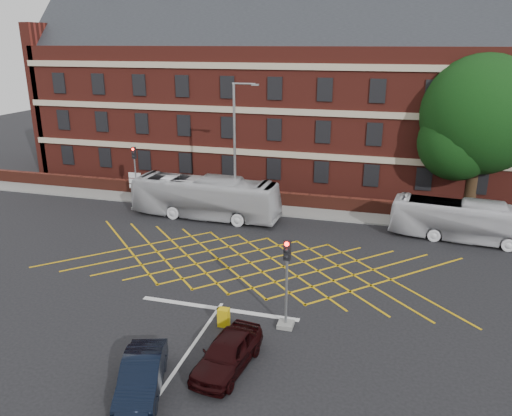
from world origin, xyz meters
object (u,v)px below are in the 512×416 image
(bus_right, at_px, (466,221))
(direction_signs, at_px, (135,181))
(car_maroon, at_px, (227,353))
(utility_cabinet, at_px, (224,317))
(traffic_light_near, at_px, (286,292))
(deciduous_tree, at_px, (479,123))
(bus_left, at_px, (205,197))
(traffic_light_far, at_px, (136,177))
(car_navy, at_px, (142,376))
(street_lamp, at_px, (236,174))

(bus_right, xyz_separation_m, direction_signs, (-25.26, 2.70, 0.05))
(car_maroon, relative_size, utility_cabinet, 4.74)
(traffic_light_near, bearing_deg, deciduous_tree, 63.87)
(deciduous_tree, bearing_deg, utility_cabinet, -121.16)
(car_maroon, height_order, deciduous_tree, deciduous_tree)
(deciduous_tree, bearing_deg, bus_left, -158.91)
(bus_right, xyz_separation_m, traffic_light_far, (-25.14, 2.65, 0.44))
(bus_right, bearing_deg, traffic_light_near, 152.22)
(car_maroon, distance_m, direction_signs, 24.56)
(bus_left, bearing_deg, utility_cabinet, -153.65)
(bus_right, height_order, traffic_light_near, traffic_light_near)
(car_navy, distance_m, car_maroon, 3.39)
(utility_cabinet, bearing_deg, bus_left, 114.21)
(street_lamp, bearing_deg, utility_cabinet, -74.43)
(bus_right, height_order, car_maroon, bus_right)
(car_navy, xyz_separation_m, direction_signs, (-12.14, 21.85, 0.71))
(car_navy, distance_m, street_lamp, 19.47)
(bus_right, relative_size, traffic_light_near, 2.23)
(car_maroon, bearing_deg, bus_right, 65.65)
(bus_left, relative_size, utility_cabinet, 12.64)
(street_lamp, bearing_deg, car_maroon, -73.28)
(traffic_light_near, bearing_deg, bus_right, 56.11)
(traffic_light_near, xyz_separation_m, traffic_light_far, (-16.17, 16.01, 0.00))
(traffic_light_near, relative_size, street_lamp, 0.44)
(street_lamp, bearing_deg, bus_right, 0.15)
(bus_left, distance_m, traffic_light_near, 15.77)
(bus_left, height_order, street_lamp, street_lamp)
(deciduous_tree, bearing_deg, direction_signs, -170.86)
(car_navy, relative_size, traffic_light_near, 0.95)
(bus_left, relative_size, bus_right, 1.15)
(deciduous_tree, bearing_deg, car_navy, -118.40)
(car_maroon, relative_size, traffic_light_near, 0.96)
(car_maroon, distance_m, street_lamp, 17.86)
(car_navy, distance_m, traffic_light_near, 7.20)
(bus_right, distance_m, direction_signs, 25.40)
(bus_left, xyz_separation_m, traffic_light_far, (-7.27, 3.00, 0.23))
(bus_right, relative_size, deciduous_tree, 0.82)
(bus_left, bearing_deg, car_navy, -163.66)
(bus_right, height_order, street_lamp, street_lamp)
(car_navy, relative_size, street_lamp, 0.42)
(car_maroon, distance_m, traffic_light_near, 4.05)
(bus_right, distance_m, traffic_light_near, 16.11)
(bus_right, distance_m, utility_cabinet, 18.32)
(bus_right, xyz_separation_m, deciduous_tree, (0.98, 6.92, 5.34))
(utility_cabinet, bearing_deg, car_maroon, -67.90)
(car_navy, bearing_deg, direction_signs, 100.83)
(traffic_light_near, xyz_separation_m, utility_cabinet, (-2.74, -0.70, -1.33))
(bus_left, height_order, utility_cabinet, bus_left)
(deciduous_tree, distance_m, utility_cabinet, 25.30)
(bus_right, distance_m, deciduous_tree, 8.80)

